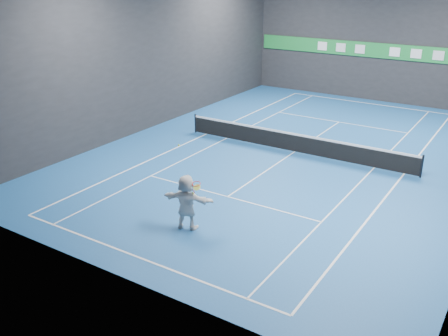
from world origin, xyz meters
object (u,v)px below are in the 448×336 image
Objects in this scene: player at (187,202)px; tennis_net at (295,142)px; tennis_ball at (179,145)px; tennis_racket at (196,186)px.

tennis_net is at bearing -103.18° from player.
tennis_ball is at bearing -90.86° from tennis_net.
tennis_net is 9.47m from tennis_racket.
tennis_net is at bearing 89.14° from tennis_ball.
player is 0.81m from tennis_racket.
tennis_racket is (0.57, -9.38, 1.19)m from tennis_net.
tennis_racket is (0.72, -0.04, -1.34)m from tennis_ball.
player is at bearing -88.88° from tennis_net.
player is at bearing -173.03° from tennis_racket.
tennis_net is (0.14, 9.34, -2.53)m from tennis_ball.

